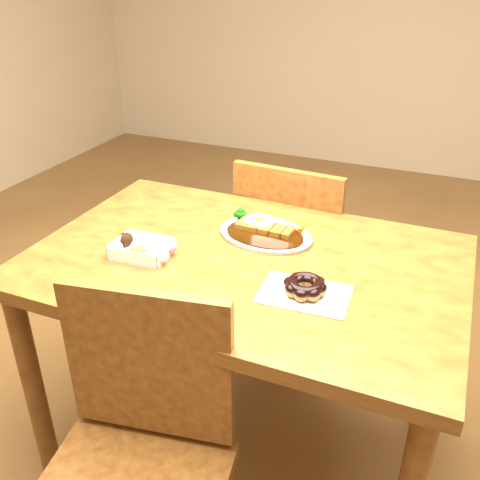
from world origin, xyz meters
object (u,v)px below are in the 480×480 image
at_px(table, 244,287).
at_px(chair_near, 135,465).
at_px(donut_box, 142,248).
at_px(chair_far, 296,255).
at_px(katsu_curry_plate, 264,232).
at_px(pon_de_ring, 305,287).

height_order(table, chair_near, chair_near).
distance_m(table, chair_near, 0.56).
distance_m(chair_near, donut_box, 0.57).
bearing_deg(donut_box, chair_far, 67.34).
height_order(katsu_curry_plate, donut_box, katsu_curry_plate).
height_order(katsu_curry_plate, pon_de_ring, katsu_curry_plate).
bearing_deg(chair_far, katsu_curry_plate, 95.03).
bearing_deg(katsu_curry_plate, chair_far, 91.53).
xyz_separation_m(chair_far, donut_box, (-0.27, -0.64, 0.29)).
bearing_deg(pon_de_ring, katsu_curry_plate, 128.45).
height_order(chair_far, chair_near, same).
bearing_deg(table, donut_box, -159.60).
distance_m(chair_far, donut_box, 0.75).
bearing_deg(chair_near, katsu_curry_plate, 76.03).
relative_size(katsu_curry_plate, pon_de_ring, 1.33).
bearing_deg(pon_de_ring, donut_box, 178.55).
distance_m(table, katsu_curry_plate, 0.18).
xyz_separation_m(table, chair_far, (-0.01, 0.53, -0.17)).
xyz_separation_m(chair_near, katsu_curry_plate, (0.05, 0.68, 0.29)).
relative_size(table, chair_far, 1.38).
bearing_deg(pon_de_ring, table, 151.76).
relative_size(chair_near, katsu_curry_plate, 2.83).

